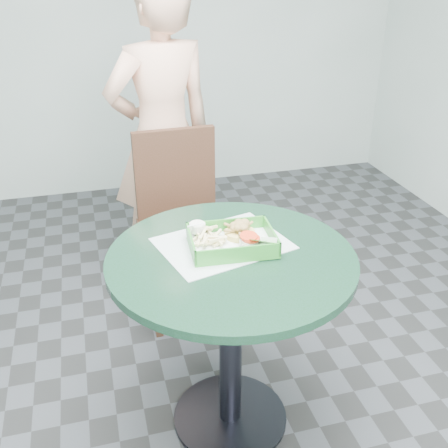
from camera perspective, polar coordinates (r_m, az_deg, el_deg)
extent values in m
cube|color=#303335|center=(2.27, 0.67, -20.34)|extent=(4.00, 5.00, 0.02)
cylinder|color=black|center=(2.26, 0.67, -20.17)|extent=(0.45, 0.45, 0.02)
cylinder|color=black|center=(2.01, 0.73, -13.02)|extent=(0.09, 0.09, 0.70)
cylinder|color=#1D3628|center=(1.80, 0.79, -4.36)|extent=(0.85, 0.85, 0.03)
cube|color=black|center=(2.58, -4.37, -1.14)|extent=(0.41, 0.41, 0.04)
cube|color=black|center=(2.64, -5.34, 5.48)|extent=(0.41, 0.04, 0.46)
cube|color=black|center=(2.54, -7.30, -8.11)|extent=(0.04, 0.04, 0.43)
cube|color=black|center=(2.59, 0.38, -7.01)|extent=(0.04, 0.04, 0.43)
cube|color=black|center=(2.83, -8.36, -4.13)|extent=(0.04, 0.04, 0.43)
cube|color=black|center=(2.88, -1.48, -3.22)|extent=(0.04, 0.04, 0.43)
imported|color=#EAAF8F|center=(2.78, -6.79, 10.72)|extent=(0.74, 0.59, 1.79)
cube|color=silver|center=(1.85, -0.15, -2.67)|extent=(0.50, 0.42, 0.00)
cube|color=#2C882B|center=(1.83, 0.85, -2.99)|extent=(0.29, 0.21, 0.01)
cube|color=white|center=(1.82, 0.85, -2.83)|extent=(0.28, 0.20, 0.00)
cube|color=#2C882B|center=(1.90, 0.01, -0.72)|extent=(0.29, 0.01, 0.05)
cube|color=#2C882B|center=(1.73, 1.79, -3.82)|extent=(0.29, 0.01, 0.05)
cube|color=#2C882B|center=(1.85, 5.09, -1.62)|extent=(0.01, 0.21, 0.05)
cube|color=#2C882B|center=(1.78, -3.54, -2.78)|extent=(0.01, 0.21, 0.05)
cylinder|color=#CEB65C|center=(1.87, 1.60, -1.56)|extent=(0.11, 0.11, 0.02)
cylinder|color=silver|center=(1.86, -3.04, -1.01)|extent=(0.06, 0.06, 0.03)
cylinder|color=white|center=(1.85, -3.05, -0.56)|extent=(0.05, 0.05, 0.00)
cylinder|color=beige|center=(1.80, 2.86, -2.66)|extent=(0.07, 0.07, 0.02)
torus|color=silver|center=(1.80, 2.87, -2.22)|extent=(0.07, 0.07, 0.01)
cylinder|color=red|center=(1.79, 2.87, -1.97)|extent=(0.06, 0.06, 0.01)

